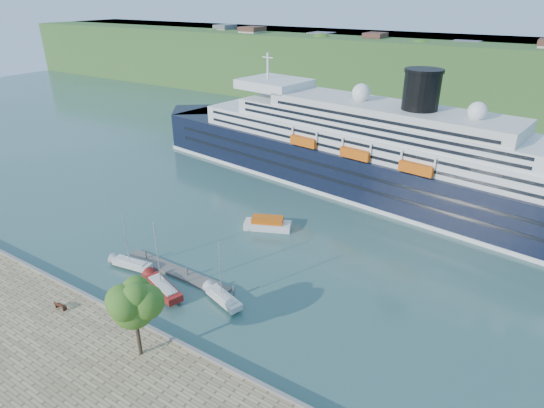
{
  "coord_description": "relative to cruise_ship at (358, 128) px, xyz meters",
  "views": [
    {
      "loc": [
        41.83,
        -29.26,
        38.54
      ],
      "look_at": [
        3.77,
        30.0,
        5.71
      ],
      "focal_mm": 30.0,
      "sensor_mm": 36.0,
      "label": 1
    }
  ],
  "objects": [
    {
      "name": "park_bench",
      "position": [
        -14.75,
        -61.12,
        -11.6
      ],
      "size": [
        1.8,
        0.84,
        1.13
      ],
      "primitive_type": null,
      "rotation": [
        0.0,
        0.0,
        0.07
      ],
      "color": "#4E2416",
      "rests_on": "promenade"
    },
    {
      "name": "far_hillside",
      "position": [
        -7.37,
        87.61,
        -1.17
      ],
      "size": [
        400.0,
        50.0,
        24.0
      ],
      "primitive_type": "cube",
      "color": "#2F4F1F",
      "rests_on": "ground"
    },
    {
      "name": "floating_pontoon",
      "position": [
        -9.01,
        -45.72,
        -12.95
      ],
      "size": [
        19.58,
        2.48,
        0.43
      ],
      "primitive_type": null,
      "rotation": [
        0.0,
        0.0,
        -0.0
      ],
      "color": "slate",
      "rests_on": "ground"
    },
    {
      "name": "tender_launch",
      "position": [
        -5.2,
        -26.39,
        -12.01
      ],
      "size": [
        8.85,
        6.0,
        2.32
      ],
      "primitive_type": null,
      "rotation": [
        0.0,
        0.0,
        0.41
      ],
      "color": "#D9550C",
      "rests_on": "ground"
    },
    {
      "name": "sailboat_white_far",
      "position": [
        1.72,
        -47.81,
        -8.66
      ],
      "size": [
        7.24,
        3.9,
        9.01
      ],
      "primitive_type": null,
      "rotation": [
        0.0,
        0.0,
        -0.3
      ],
      "color": "silver",
      "rests_on": "ground"
    },
    {
      "name": "sailboat_red",
      "position": [
        -6.68,
        -50.72,
        -7.84
      ],
      "size": [
        8.55,
        4.72,
        10.66
      ],
      "primitive_type": null,
      "rotation": [
        0.0,
        0.0,
        -0.31
      ],
      "color": "maroon",
      "rests_on": "ground"
    },
    {
      "name": "sailboat_white_near",
      "position": [
        -15.45,
        -48.54,
        -8.65
      ],
      "size": [
        7.22,
        3.01,
        9.04
      ],
      "primitive_type": null,
      "rotation": [
        0.0,
        0.0,
        0.16
      ],
      "color": "silver",
      "rests_on": "ground"
    },
    {
      "name": "quay_coping",
      "position": [
        -7.37,
        -57.59,
        -12.02
      ],
      "size": [
        220.0,
        0.5,
        0.3
      ],
      "primitive_type": "cube",
      "color": "slate",
      "rests_on": "promenade"
    },
    {
      "name": "cruise_ship",
      "position": [
        0.0,
        0.0,
        0.0
      ],
      "size": [
        118.5,
        32.59,
        26.33
      ],
      "primitive_type": null,
      "rotation": [
        0.0,
        0.0,
        -0.13
      ],
      "color": "black",
      "rests_on": "ground"
    },
    {
      "name": "ground",
      "position": [
        -7.37,
        -57.39,
        -13.17
      ],
      "size": [
        400.0,
        400.0,
        0.0
      ],
      "primitive_type": "plane",
      "color": "#2F534B",
      "rests_on": "ground"
    },
    {
      "name": "promenade_tree",
      "position": [
        0.23,
        -61.18,
        -6.77
      ],
      "size": [
        6.51,
        6.51,
        10.79
      ],
      "primitive_type": null,
      "color": "#2C5717",
      "rests_on": "promenade"
    }
  ]
}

